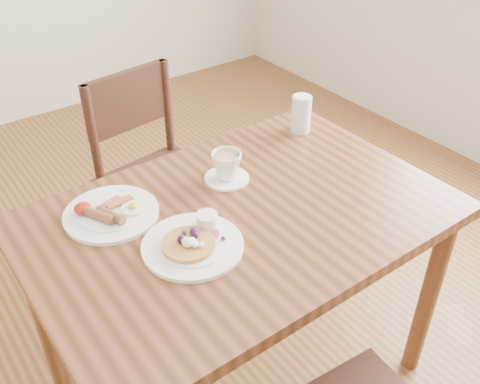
# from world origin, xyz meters

# --- Properties ---
(ground) EXTENTS (5.00, 5.00, 0.00)m
(ground) POSITION_xyz_m (0.00, 0.00, 0.00)
(ground) COLOR brown
(ground) RESTS_ON ground
(dining_table) EXTENTS (1.20, 0.80, 0.75)m
(dining_table) POSITION_xyz_m (0.00, 0.00, 0.65)
(dining_table) COLOR brown
(dining_table) RESTS_ON ground
(chair_far) EXTENTS (0.47, 0.47, 0.88)m
(chair_far) POSITION_xyz_m (0.08, 0.70, 0.49)
(chair_far) COLOR #3C2016
(chair_far) RESTS_ON ground
(pancake_plate) EXTENTS (0.27, 0.27, 0.06)m
(pancake_plate) POSITION_xyz_m (-0.19, -0.05, 0.76)
(pancake_plate) COLOR white
(pancake_plate) RESTS_ON dining_table
(breakfast_plate) EXTENTS (0.27, 0.27, 0.04)m
(breakfast_plate) POSITION_xyz_m (-0.31, 0.20, 0.76)
(breakfast_plate) COLOR white
(breakfast_plate) RESTS_ON dining_table
(teacup_saucer) EXTENTS (0.14, 0.14, 0.10)m
(teacup_saucer) POSITION_xyz_m (0.07, 0.16, 0.79)
(teacup_saucer) COLOR white
(teacup_saucer) RESTS_ON dining_table
(water_glass) EXTENTS (0.07, 0.07, 0.13)m
(water_glass) POSITION_xyz_m (0.46, 0.26, 0.82)
(water_glass) COLOR silver
(water_glass) RESTS_ON dining_table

